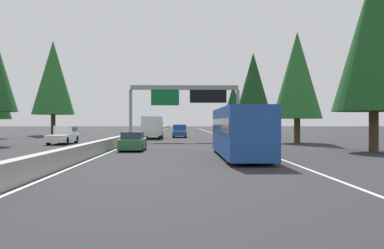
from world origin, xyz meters
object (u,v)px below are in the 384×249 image
(pickup_distant_b, at_px, (180,131))
(conifer_right_mid, at_px, (253,86))
(sign_gantry_overhead, at_px, (186,97))
(conifer_right_distant, at_px, (233,102))
(box_truck_near_center, at_px, (153,127))
(bus_mid_center, at_px, (240,130))
(conifer_right_far, at_px, (252,86))
(oncoming_near, at_px, (145,128))
(conifer_right_near, at_px, (297,75))
(conifer_left_mid, at_px, (53,78))
(conifer_right_foreground, at_px, (374,39))
(sedan_mid_right, at_px, (182,127))
(sedan_far_left, at_px, (133,142))
(oncoming_far, at_px, (64,135))

(pickup_distant_b, bearing_deg, conifer_right_mid, -94.66)
(sign_gantry_overhead, xyz_separation_m, conifer_right_distant, (62.32, -13.07, 2.37))
(pickup_distant_b, bearing_deg, box_truck_near_center, 142.22)
(bus_mid_center, height_order, box_truck_near_center, bus_mid_center)
(conifer_right_far, xyz_separation_m, conifer_right_distant, (38.04, -1.32, -0.93))
(oncoming_near, distance_m, conifer_right_near, 53.34)
(conifer_right_near, bearing_deg, bus_mid_center, 154.25)
(box_truck_near_center, relative_size, conifer_left_mid, 0.53)
(box_truck_near_center, bearing_deg, pickup_distant_b, -37.78)
(box_truck_near_center, bearing_deg, conifer_right_foreground, -144.54)
(sedan_mid_right, xyz_separation_m, conifer_right_distant, (-14.57, -13.61, 6.81))
(bus_mid_center, relative_size, conifer_right_far, 0.83)
(sedan_far_left, xyz_separation_m, conifer_right_mid, (27.49, -14.17, 6.80))
(bus_mid_center, xyz_separation_m, conifer_right_near, (17.73, -8.55, 5.46))
(bus_mid_center, relative_size, oncoming_far, 2.05)
(conifer_right_far, bearing_deg, conifer_right_near, 179.96)
(bus_mid_center, xyz_separation_m, sedan_mid_right, (98.58, 3.71, -1.03))
(conifer_right_mid, bearing_deg, box_truck_near_center, 104.78)
(conifer_right_far, distance_m, conifer_right_distant, 38.07)
(oncoming_far, height_order, conifer_right_mid, conifer_right_mid)
(oncoming_near, bearing_deg, conifer_left_mid, -31.30)
(sedan_mid_right, relative_size, oncoming_far, 0.79)
(sedan_mid_right, distance_m, conifer_right_mid, 65.62)
(conifer_right_far, bearing_deg, bus_mid_center, 169.43)
(bus_mid_center, relative_size, sedan_mid_right, 2.61)
(oncoming_near, xyz_separation_m, oncoming_far, (-49.70, 3.76, 0.00))
(pickup_distant_b, xyz_separation_m, conifer_right_far, (10.96, -12.57, 7.51))
(sign_gantry_overhead, relative_size, oncoming_far, 2.26)
(pickup_distant_b, relative_size, conifer_right_distant, 0.45)
(sedan_far_left, bearing_deg, oncoming_near, 4.28)
(conifer_right_mid, relative_size, conifer_right_distant, 1.00)
(sign_gantry_overhead, height_order, sedan_far_left, sign_gantry_overhead)
(box_truck_near_center, xyz_separation_m, pickup_distant_b, (4.65, -3.60, -0.70))
(box_truck_near_center, relative_size, conifer_right_foreground, 0.62)
(sign_gantry_overhead, xyz_separation_m, conifer_right_near, (-3.96, -11.72, 2.06))
(oncoming_far, bearing_deg, conifer_left_mid, -160.76)
(sedan_mid_right, relative_size, conifer_right_far, 0.32)
(box_truck_near_center, height_order, conifer_right_mid, conifer_right_mid)
(sign_gantry_overhead, xyz_separation_m, conifer_right_far, (24.28, -11.74, 3.30))
(conifer_right_mid, distance_m, conifer_right_distant, 49.97)
(oncoming_near, bearing_deg, pickup_distant_b, 14.15)
(conifer_right_foreground, bearing_deg, conifer_right_mid, 7.69)
(box_truck_near_center, xyz_separation_m, sedan_mid_right, (68.20, -3.88, -0.93))
(conifer_right_foreground, xyz_separation_m, conifer_right_near, (13.02, 2.13, -1.20))
(conifer_left_mid, bearing_deg, pickup_distant_b, -113.98)
(conifer_right_foreground, height_order, conifer_right_far, conifer_right_far)
(sign_gantry_overhead, distance_m, sedan_far_left, 16.25)
(bus_mid_center, bearing_deg, sedan_far_left, 48.24)
(pickup_distant_b, relative_size, conifer_right_foreground, 0.41)
(conifer_right_foreground, bearing_deg, conifer_right_far, 2.92)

